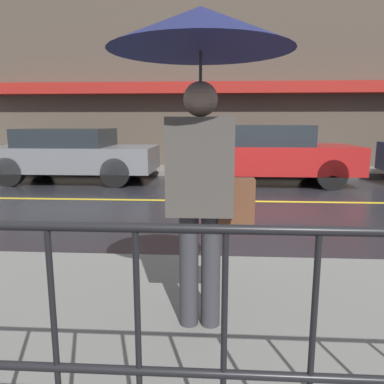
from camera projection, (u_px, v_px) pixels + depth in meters
The scene contains 8 objects.
ground_plane at pixel (266, 202), 7.33m from camera, with size 80.00×80.00×0.00m, color black.
sidewalk_near at pixel (359, 338), 2.59m from camera, with size 28.00×2.80×0.12m.
sidewalk_far at pixel (248, 171), 11.56m from camera, with size 28.00×1.79×0.12m.
lane_marking at pixel (266, 201), 7.33m from camera, with size 25.20×0.12×0.01m.
building_storefront at pixel (247, 72), 12.00m from camera, with size 28.00×0.85×6.33m.
pedestrian at pixel (201, 72), 2.35m from camera, with size 1.16×1.16×2.11m.
car_grey at pixel (73, 154), 9.73m from camera, with size 4.21×1.90×1.37m.
car_red at pixel (268, 153), 9.42m from camera, with size 4.17×1.95×1.47m.
Camera 1 is at (-1.01, -7.25, 1.53)m, focal length 35.00 mm.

